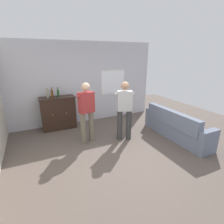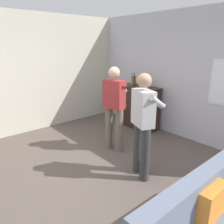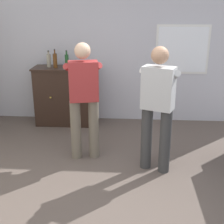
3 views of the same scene
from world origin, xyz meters
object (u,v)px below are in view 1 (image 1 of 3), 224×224
sideboard_cabinet (59,113)px  bottle_wine_green (58,93)px  bottle_liquor_amber (52,94)px  person_standing_left (86,110)px  couch (175,127)px  bottle_spirits_clear (48,94)px  person_standing_right (124,108)px

sideboard_cabinet → bottle_wine_green: size_ratio=3.73×
bottle_liquor_amber → person_standing_left: person_standing_left is taller
sideboard_cabinet → person_standing_left: (0.56, -1.31, 0.40)m
couch → bottle_wine_green: bottle_wine_green is taller
bottle_liquor_amber → bottle_spirits_clear: (-0.13, 0.05, -0.01)m
person_standing_left → person_standing_right: 1.05m
bottle_wine_green → bottle_spirits_clear: 0.32m
couch → bottle_spirits_clear: bottle_spirits_clear is taller
person_standing_left → sideboard_cabinet: bearing=113.1°
sideboard_cabinet → bottle_spirits_clear: bottle_spirits_clear is taller
bottle_wine_green → person_standing_right: person_standing_right is taller
sideboard_cabinet → bottle_spirits_clear: 0.71m
couch → person_standing_right: person_standing_right is taller
sideboard_cabinet → person_standing_right: 2.28m
bottle_wine_green → person_standing_right: 2.26m
sideboard_cabinet → bottle_liquor_amber: size_ratio=3.38×
sideboard_cabinet → bottle_wine_green: bottle_wine_green is taller
bottle_wine_green → couch: bearing=-37.0°
person_standing_right → bottle_wine_green: bearing=132.5°
bottle_spirits_clear → person_standing_right: person_standing_right is taller
couch → person_standing_right: size_ratio=1.36×
couch → person_standing_right: (-1.40, 0.55, 0.61)m
bottle_liquor_amber → person_standing_right: bearing=-42.7°
couch → bottle_spirits_clear: 3.99m
bottle_spirits_clear → person_standing_left: 1.58m
bottle_wine_green → bottle_liquor_amber: bottle_liquor_amber is taller
bottle_spirits_clear → bottle_wine_green: bearing=5.2°
bottle_liquor_amber → person_standing_left: bearing=-61.3°
sideboard_cabinet → bottle_spirits_clear: (-0.27, 0.01, 0.66)m
bottle_wine_green → sideboard_cabinet: bearing=-140.8°
sideboard_cabinet → bottle_liquor_amber: (-0.14, -0.04, 0.66)m
sideboard_cabinet → bottle_liquor_amber: 0.68m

